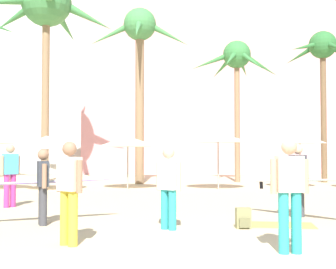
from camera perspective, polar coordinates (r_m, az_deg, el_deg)
The scene contains 18 objects.
ground at distance 7.13m, azimuth 6.44°, elevation -14.79°, with size 120.00×120.00×0.00m, color #C6B28C.
hotel_pink at distance 37.68m, azimuth 4.36°, elevation 10.78°, with size 18.10×8.88×20.00m, color pink.
palm_tree_left at distance 23.28m, azimuth -3.53°, elevation 11.26°, with size 5.02×4.94×8.68m.
palm_tree_center at distance 26.78m, azimuth -14.83°, elevation 14.79°, with size 7.14×7.36×11.09m.
palm_tree_right at distance 25.55m, azimuth 18.55°, elevation 9.19°, with size 4.05×4.04×7.82m.
palm_tree_far_right at distance 24.69m, azimuth 8.48°, elevation 8.67°, with size 4.76×4.50×7.39m.
cafe_umbrella_1 at distance 19.63m, azimuth -4.99°, elevation -0.84°, with size 2.58×2.58×2.24m.
cafe_umbrella_4 at distance 19.37m, azimuth 6.21°, elevation -0.37°, with size 2.65×2.65×2.36m.
cafe_umbrella_5 at distance 19.43m, azimuth -14.75°, elevation -0.95°, with size 2.61×2.61×2.22m.
cafe_umbrella_6 at distance 20.88m, azimuth 15.97°, elevation -0.50°, with size 2.29×2.29×2.34m.
beach_towel at distance 10.26m, azimuth 13.08°, elevation -10.81°, with size 1.63×0.84×0.01m, color #F4CC4C.
backpack at distance 9.69m, azimuth 9.29°, elevation -10.19°, with size 0.30×0.24×0.42m.
person_mid_left at distance 11.42m, azimuth 15.92°, elevation -5.21°, with size 2.06×2.77×1.75m.
person_far_right at distance 10.41m, azimuth -15.03°, elevation -5.76°, with size 3.03×1.49×1.62m.
person_mid_right at distance 9.34m, azimuth 0.06°, elevation -6.16°, with size 0.51×0.47×1.67m.
person_mid_center at distance 7.94m, azimuth -12.11°, elevation -6.50°, with size 0.52×0.46×1.74m.
person_near_right at distance 7.40m, azimuth 14.79°, elevation -6.69°, with size 0.60×0.25×1.76m.
person_far_left at distance 13.80m, azimuth -18.92°, elevation -4.49°, with size 0.48×0.51×1.77m.
Camera 1 is at (-1.12, -6.87, 1.56)m, focal length 49.36 mm.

